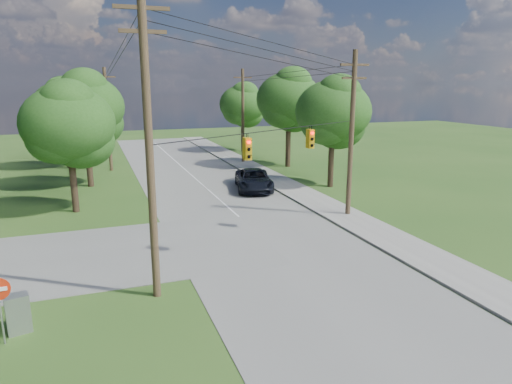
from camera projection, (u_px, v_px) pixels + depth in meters
name	position (u px, v px, depth m)	size (l,w,h in m)	color
ground	(265.00, 283.00, 19.87)	(140.00, 140.00, 0.00)	#2B521B
main_road	(267.00, 241.00, 25.10)	(10.00, 100.00, 0.03)	gray
sidewalk_east	(371.00, 228.00, 27.30)	(2.60, 100.00, 0.12)	#A6A49C
pole_sw	(149.00, 144.00, 17.27)	(2.00, 0.32, 12.00)	brown
pole_ne	(352.00, 132.00, 28.86)	(2.00, 0.32, 10.50)	brown
pole_north_e	(243.00, 115.00, 49.06)	(2.00, 0.32, 10.00)	brown
pole_north_w	(108.00, 119.00, 44.47)	(2.00, 0.32, 10.00)	brown
power_lines	(223.00, 73.00, 28.80)	(13.93, 29.62, 4.93)	black
traffic_signals	(281.00, 143.00, 23.49)	(4.91, 3.27, 1.05)	#CD970C
tree_w_near	(68.00, 124.00, 29.57)	(6.00, 6.00, 8.40)	#3F2C1F
tree_w_mid	(84.00, 107.00, 37.07)	(6.40, 6.40, 9.22)	#3F2C1F
tree_w_far	(64.00, 106.00, 45.63)	(6.00, 6.00, 8.73)	#3F2C1F
tree_e_near	(333.00, 112.00, 37.02)	(6.20, 6.20, 8.81)	#3F2C1F
tree_e_mid	(289.00, 99.00, 46.18)	(6.60, 6.60, 9.64)	#3F2C1F
tree_e_far	(243.00, 104.00, 57.06)	(5.80, 5.80, 8.32)	#3F2C1F
car_main_north	(254.00, 180.00, 37.01)	(2.74, 5.94, 1.65)	black
control_cabinet	(18.00, 314.00, 15.83)	(0.77, 0.56, 1.39)	#95999B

